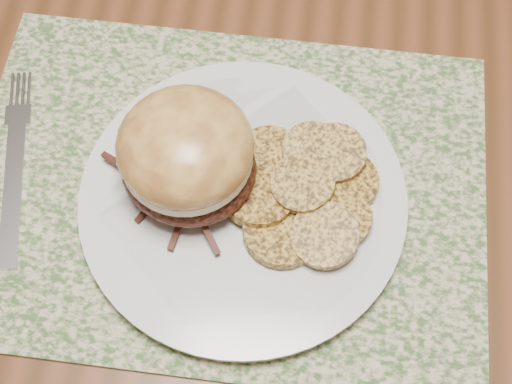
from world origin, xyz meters
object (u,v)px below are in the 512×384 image
pork_sandwich (187,155)px  fork (15,163)px  dining_table (423,194)px  dinner_plate (243,200)px

pork_sandwich → fork: 0.17m
dining_table → fork: fork is taller
dinner_plate → fork: size_ratio=1.34×
dinner_plate → fork: bearing=176.3°
pork_sandwich → fork: pork_sandwich is taller
dining_table → dinner_plate: 0.21m
fork → dinner_plate: bearing=-15.8°
dining_table → dinner_plate: (-0.17, -0.07, 0.09)m
fork → dining_table: bearing=-3.2°
dinner_plate → fork: (-0.20, 0.01, -0.01)m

